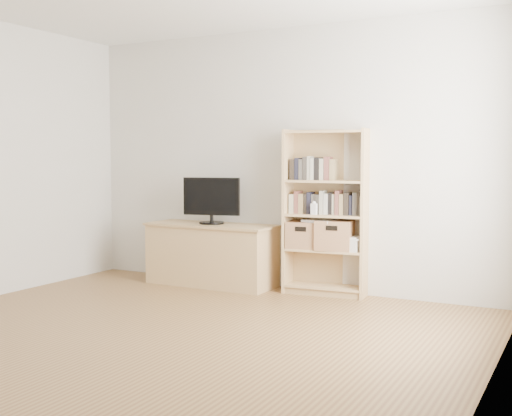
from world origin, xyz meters
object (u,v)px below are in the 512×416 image
Objects in this scene: tv_stand at (212,256)px; laptop at (320,221)px; basket_left at (304,235)px; bookshelf at (325,212)px; television at (212,201)px; baby_monitor at (314,209)px; basket_right at (335,235)px.

laptop is (1.16, 0.10, 0.40)m from tv_stand.
laptop is (0.16, 0.01, 0.14)m from basket_left.
bookshelf is 1.22m from television.
television is 1.13m from baby_monitor.
bookshelf is 0.10m from laptop.
bookshelf is 0.23m from basket_right.
television reaches higher than basket_right.
tv_stand is at bearing -176.73° from baby_monitor.
basket_left is 0.31m from basket_right.
basket_left is (1.00, 0.09, 0.26)m from tv_stand.
basket_left is 1.03× the size of laptop.
television is 1.98× the size of laptop.
tv_stand is 1.23m from laptop.
tv_stand is 2.23× the size of television.
tv_stand is at bearing 177.25° from basket_left.
baby_monitor reaches higher than basket_right.
bookshelf is 5.25× the size of laptop.
baby_monitor is at bearing -158.11° from basket_right.
basket_right is at bearing -2.60° from bookshelf.
bookshelf is at bearing 5.50° from tv_stand.
baby_monitor is at bearing 1.04° from tv_stand.
basket_right is (0.10, 0.00, -0.21)m from bookshelf.
bookshelf is 0.31m from basket_left.
baby_monitor reaches higher than basket_left.
laptop is (1.16, 0.10, -0.16)m from television.
tv_stand is 4.27× the size of basket_left.
baby_monitor is 0.15m from laptop.
bookshelf reaches higher than tv_stand.
basket_left is (-0.13, 0.07, -0.26)m from baby_monitor.
bookshelf is at bearing 174.95° from basket_right.
television is 1.34m from basket_right.
television is 1.05m from basket_left.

